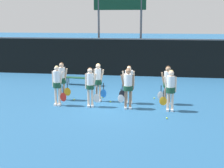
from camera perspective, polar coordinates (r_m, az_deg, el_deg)
The scene contains 18 objects.
ground_plane at distance 13.93m, azimuth 0.02°, elevation -3.86°, with size 140.00×140.00×0.00m, color #235684.
fence_windscreen at distance 20.86m, azimuth 3.02°, elevation 4.94°, with size 60.00×0.08×2.51m.
scoreboard at distance 21.62m, azimuth 1.42°, elevation 14.08°, with size 3.55×0.15×5.93m.
bench_courtside at distance 18.09m, azimuth -5.50°, elevation 0.99°, with size 2.20×0.61×0.44m.
player_0 at distance 13.82m, azimuth -9.99°, elevation 0.32°, with size 0.64×0.36×1.78m.
player_1 at distance 13.44m, azimuth -3.98°, elevation 0.04°, with size 0.61×0.34×1.73m.
player_2 at distance 13.15m, azimuth 2.93°, elevation -0.10°, with size 0.67×0.41×1.74m.
player_3 at distance 13.01m, azimuth 10.65°, elevation -0.49°, with size 0.68×0.38×1.73m.
player_4 at distance 14.73m, azimuth -9.13°, elevation 1.11°, with size 0.66×0.38×1.79m.
player_5 at distance 14.32m, azimuth -2.52°, elevation 0.87°, with size 0.60×0.34×1.78m.
player_6 at distance 13.98m, azimuth 3.10°, elevation 0.51°, with size 0.69×0.41×1.73m.
player_7 at distance 14.02m, azimuth 10.13°, elevation 0.44°, with size 0.67×0.39×1.74m.
tennis_ball_0 at distance 16.26m, azimuth -10.23°, elevation -1.62°, with size 0.07×0.07×0.07m, color #CCE033.
tennis_ball_1 at distance 15.11m, azimuth -1.79°, elevation -2.47°, with size 0.07×0.07×0.07m, color #CCE033.
tennis_ball_2 at distance 14.82m, azimuth -6.94°, elevation -2.84°, with size 0.07×0.07×0.07m, color #CCE033.
tennis_ball_3 at distance 14.35m, azimuth -0.29°, elevation -3.24°, with size 0.07×0.07×0.07m, color #CCE033.
tennis_ball_4 at distance 12.20m, azimuth 10.01°, elevation -6.17°, with size 0.07×0.07×0.07m, color #CCE033.
tennis_ball_5 at distance 15.11m, azimuth 7.73°, elevation -2.58°, with size 0.07×0.07×0.07m, color #CCE033.
Camera 1 is at (1.98, -13.26, 3.76)m, focal length 50.00 mm.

